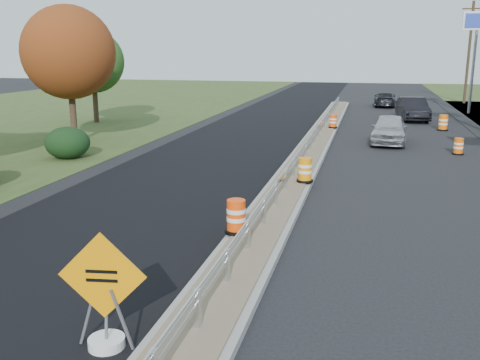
% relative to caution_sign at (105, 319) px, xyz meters
% --- Properties ---
extents(ground, '(140.00, 140.00, 0.00)m').
position_rel_caution_sign_xyz_m(ground, '(1.43, 8.69, -0.54)').
color(ground, black).
rests_on(ground, ground).
extents(milled_overlay, '(7.20, 120.00, 0.01)m').
position_rel_caution_sign_xyz_m(milled_overlay, '(-2.97, 18.69, -0.53)').
color(milled_overlay, black).
rests_on(milled_overlay, ground).
extents(median, '(1.60, 55.00, 0.23)m').
position_rel_caution_sign_xyz_m(median, '(1.43, 16.69, -0.43)').
color(median, gray).
rests_on(median, ground).
extents(guardrail, '(0.10, 46.15, 0.72)m').
position_rel_caution_sign_xyz_m(guardrail, '(1.43, 17.69, 0.19)').
color(guardrail, silver).
rests_on(guardrail, median).
extents(pylon_sign_north, '(2.20, 0.30, 7.90)m').
position_rel_caution_sign_xyz_m(pylon_sign_north, '(11.93, 38.69, 5.94)').
color(pylon_sign_north, slate).
rests_on(pylon_sign_north, ground).
extents(utility_pole_north, '(1.90, 0.26, 9.40)m').
position_rel_caution_sign_xyz_m(utility_pole_north, '(12.93, 47.69, 4.40)').
color(utility_pole_north, '#473523').
rests_on(utility_pole_north, ground).
extents(hedge_north, '(2.09, 2.09, 1.52)m').
position_rel_caution_sign_xyz_m(hedge_north, '(-9.57, 14.69, 0.22)').
color(hedge_north, black).
rests_on(hedge_north, ground).
extents(tree_near_red, '(4.95, 4.95, 7.35)m').
position_rel_caution_sign_xyz_m(tree_near_red, '(-11.57, 18.69, 4.33)').
color(tree_near_red, '#473523').
rests_on(tree_near_red, ground).
extents(tree_near_back, '(4.29, 4.29, 6.37)m').
position_rel_caution_sign_xyz_m(tree_near_back, '(-14.57, 26.69, 3.68)').
color(tree_near_back, '#473523').
rests_on(tree_near_back, ground).
extents(caution_sign, '(1.52, 0.64, 2.11)m').
position_rel_caution_sign_xyz_m(caution_sign, '(0.00, 0.00, 0.00)').
color(caution_sign, white).
rests_on(caution_sign, ground).
extents(barrel_median_near, '(0.62, 0.62, 0.91)m').
position_rel_caution_sign_xyz_m(barrel_median_near, '(0.88, 5.70, 0.13)').
color(barrel_median_near, black).
rests_on(barrel_median_near, median).
extents(barrel_median_mid, '(0.62, 0.62, 0.90)m').
position_rel_caution_sign_xyz_m(barrel_median_mid, '(1.98, 11.83, 0.13)').
color(barrel_median_mid, black).
rests_on(barrel_median_mid, median).
extents(barrel_median_far, '(0.56, 0.56, 0.82)m').
position_rel_caution_sign_xyz_m(barrel_median_far, '(1.98, 26.41, 0.09)').
color(barrel_median_far, black).
rests_on(barrel_median_far, median).
extents(barrel_shoulder_near, '(0.55, 0.55, 0.81)m').
position_rel_caution_sign_xyz_m(barrel_shoulder_near, '(8.52, 20.14, -0.15)').
color(barrel_shoulder_near, black).
rests_on(barrel_shoulder_near, ground).
extents(barrel_shoulder_mid, '(0.68, 0.68, 0.99)m').
position_rel_caution_sign_xyz_m(barrel_shoulder_mid, '(8.77, 28.45, -0.06)').
color(barrel_shoulder_mid, black).
rests_on(barrel_shoulder_mid, ground).
extents(car_silver, '(2.14, 4.70, 1.56)m').
position_rel_caution_sign_xyz_m(car_silver, '(5.29, 22.77, 0.25)').
color(car_silver, silver).
rests_on(car_silver, ground).
extents(car_dark_mid, '(2.29, 5.12, 1.63)m').
position_rel_caution_sign_xyz_m(car_dark_mid, '(7.22, 33.39, 0.28)').
color(car_dark_mid, black).
rests_on(car_dark_mid, ground).
extents(car_dark_far, '(1.85, 4.54, 1.32)m').
position_rel_caution_sign_xyz_m(car_dark_far, '(5.44, 42.91, 0.12)').
color(car_dark_far, black).
rests_on(car_dark_far, ground).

